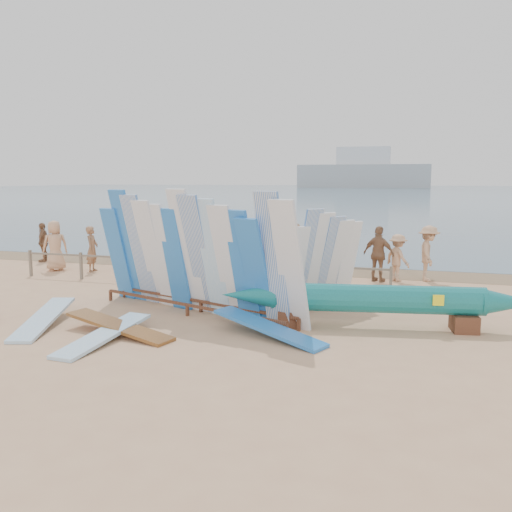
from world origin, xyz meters
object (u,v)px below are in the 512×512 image
(flat_board_d, at_px, (269,338))
(main_surfboard_rack, at_px, (194,259))
(outrigger_canoe, at_px, (376,301))
(flat_board_a, at_px, (44,326))
(flat_board_c, at_px, (119,334))
(beachgoer_11, at_px, (138,237))
(beachgoer_9, at_px, (428,253))
(beachgoer_5, at_px, (267,245))
(beach_chair_left, at_px, (232,276))
(beachgoer_4, at_px, (172,250))
(side_surfboard_rack, at_px, (322,263))
(beachgoer_10, at_px, (379,254))
(beachgoer_extra_1, at_px, (43,242))
(beachgoer_extra_0, at_px, (398,258))
(vendor_table, at_px, (280,294))
(beach_chair_right, at_px, (205,275))
(flat_board_b, at_px, (104,341))
(beachgoer_6, at_px, (231,252))
(stroller, at_px, (288,273))
(beachgoer_2, at_px, (169,249))
(beachgoer_3, at_px, (170,244))
(beachgoer_0, at_px, (55,246))

(flat_board_d, bearing_deg, main_surfboard_rack, 81.57)
(main_surfboard_rack, distance_m, flat_board_d, 3.04)
(outrigger_canoe, relative_size, flat_board_a, 2.59)
(main_surfboard_rack, relative_size, flat_board_c, 2.26)
(beachgoer_11, xyz_separation_m, beachgoer_9, (11.40, -1.52, -0.01))
(flat_board_c, distance_m, beachgoer_5, 9.18)
(beach_chair_left, bearing_deg, main_surfboard_rack, -50.63)
(beachgoer_5, distance_m, beachgoer_4, 3.50)
(outrigger_canoe, distance_m, beachgoer_4, 9.42)
(side_surfboard_rack, height_order, flat_board_a, side_surfboard_rack)
(beachgoer_10, bearing_deg, beachgoer_extra_1, 19.84)
(side_surfboard_rack, distance_m, beachgoer_extra_0, 4.67)
(vendor_table, distance_m, beach_chair_right, 3.95)
(outrigger_canoe, relative_size, beachgoer_extra_0, 4.55)
(outrigger_canoe, distance_m, flat_board_b, 5.92)
(vendor_table, bearing_deg, beachgoer_6, 132.73)
(flat_board_b, height_order, beachgoer_9, beachgoer_9)
(beachgoer_10, bearing_deg, outrigger_canoe, 115.54)
(beach_chair_right, height_order, beachgoer_11, beachgoer_11)
(beachgoer_extra_1, bearing_deg, flat_board_c, 25.73)
(outrigger_canoe, relative_size, flat_board_c, 2.59)
(flat_board_b, bearing_deg, stroller, 74.88)
(beachgoer_2, bearing_deg, beachgoer_3, 64.50)
(beachgoer_extra_1, bearing_deg, flat_board_a, 18.23)
(beachgoer_4, height_order, beachgoer_3, beachgoer_3)
(side_surfboard_rack, height_order, beachgoer_extra_1, side_surfboard_rack)
(outrigger_canoe, xyz_separation_m, beachgoer_6, (-5.30, 5.43, 0.16))
(beachgoer_2, xyz_separation_m, beachgoer_9, (8.48, 1.59, -0.01))
(beachgoer_0, bearing_deg, beachgoer_2, 134.26)
(main_surfboard_rack, xyz_separation_m, beachgoer_extra_0, (4.63, 5.95, -0.62))
(beachgoer_5, bearing_deg, beachgoer_10, -6.63)
(beachgoer_2, bearing_deg, beachgoer_11, 83.11)
(outrigger_canoe, relative_size, beachgoer_11, 3.78)
(beachgoer_2, bearing_deg, stroller, -58.52)
(beachgoer_3, xyz_separation_m, beachgoer_0, (-3.53, -2.20, 0.08))
(side_surfboard_rack, distance_m, vendor_table, 1.36)
(beachgoer_3, bearing_deg, beachgoer_9, -108.12)
(side_surfboard_rack, bearing_deg, stroller, 71.44)
(beach_chair_right, xyz_separation_m, beachgoer_11, (-4.53, 3.92, 0.67))
(stroller, distance_m, beachgoer_2, 4.41)
(flat_board_a, relative_size, flat_board_b, 1.00)
(beachgoer_3, height_order, beachgoer_10, beachgoer_10)
(vendor_table, xyz_separation_m, beachgoer_11, (-7.64, 6.35, 0.59))
(flat_board_c, xyz_separation_m, beachgoer_extra_1, (-8.29, 8.23, 0.79))
(outrigger_canoe, relative_size, flat_board_d, 2.59)
(flat_board_a, relative_size, beachgoer_5, 1.51)
(flat_board_d, bearing_deg, beach_chair_right, 57.58)
(vendor_table, relative_size, beachgoer_extra_1, 0.63)
(beachgoer_extra_0, relative_size, beachgoer_extra_1, 0.97)
(flat_board_a, height_order, beachgoer_2, beachgoer_2)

